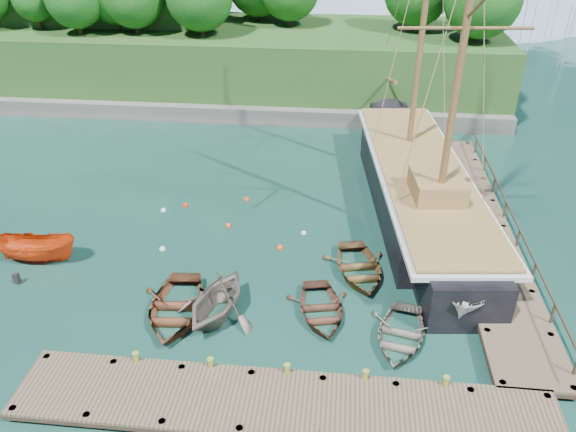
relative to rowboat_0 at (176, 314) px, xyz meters
name	(u,v)px	position (x,y,z in m)	size (l,w,h in m)	color
ground	(257,299)	(3.50, 1.52, 0.00)	(160.00, 160.00, 0.00)	#14352D
dock_near	(283,405)	(5.50, -4.98, 0.43)	(20.00, 3.20, 1.10)	#473927
dock_east	(479,227)	(15.00, 8.52, 0.43)	(3.20, 24.00, 1.10)	#473927
bollard_0	(139,372)	(-0.50, -3.58, 0.00)	(0.26, 0.26, 0.45)	olive
bollard_1	(212,378)	(2.50, -3.58, 0.00)	(0.26, 0.26, 0.45)	olive
bollard_2	(287,384)	(5.50, -3.58, 0.00)	(0.26, 0.26, 0.45)	olive
bollard_3	(364,390)	(8.50, -3.58, 0.00)	(0.26, 0.26, 0.45)	olive
bollard_4	(443,396)	(11.50, -3.58, 0.00)	(0.26, 0.26, 0.45)	olive
rowboat_0	(176,314)	(0.00, 0.00, 0.00)	(3.57, 4.99, 1.03)	brown
rowboat_1	(218,316)	(1.94, 0.09, 0.00)	(3.76, 4.35, 2.29)	#70685C
rowboat_2	(321,315)	(6.58, 0.68, 0.00)	(2.93, 4.10, 0.85)	#502E20
rowboat_3	(399,340)	(10.03, -0.64, 0.00)	(2.98, 4.17, 0.86)	#6D685C
rowboat_4	(358,274)	(8.30, 4.02, 0.00)	(3.27, 4.58, 0.95)	brown
motorboat_orange	(40,260)	(-8.24, 3.45, 0.00)	(1.62, 4.31, 1.66)	#D93F0D
cabin_boat_white	(470,304)	(13.50, 2.15, 0.00)	(2.08, 5.54, 2.14)	white
schooner	(419,192)	(11.86, 10.99, 1.16)	(7.31, 28.27, 20.86)	black
mooring_buoy_0	(163,249)	(-2.17, 5.11, 0.00)	(0.34, 0.34, 0.34)	white
mooring_buoy_1	(229,226)	(0.89, 7.85, 0.00)	(0.34, 0.34, 0.34)	#F53C17
mooring_buoy_2	(280,248)	(4.10, 5.89, 0.00)	(0.36, 0.36, 0.36)	#F04C10
mooring_buoy_3	(304,234)	(5.26, 7.49, 0.00)	(0.32, 0.32, 0.32)	white
mooring_buoy_4	(185,206)	(-2.19, 9.90, 0.00)	(0.36, 0.36, 0.36)	red
mooring_buoy_5	(247,200)	(1.41, 11.04, 0.00)	(0.36, 0.36, 0.36)	#F53A13
mooring_buoy_6	(163,211)	(-3.34, 9.16, 0.00)	(0.34, 0.34, 0.34)	white
headland	(169,28)	(-9.38, 32.88, 5.54)	(51.00, 19.31, 12.90)	#474744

